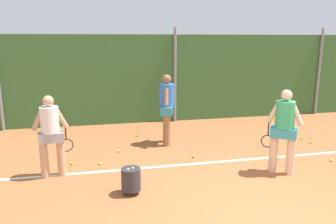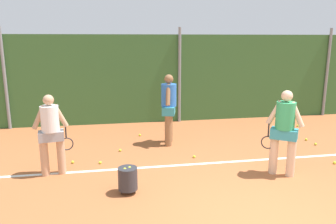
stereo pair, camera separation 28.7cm
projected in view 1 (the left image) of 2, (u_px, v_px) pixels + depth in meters
ground_plane at (225, 173)px, 7.04m from camera, size 29.60×29.60×0.00m
hedge_fence_backdrop at (174, 78)px, 11.32m from camera, size 19.24×0.25×2.96m
fence_post_center at (175, 76)px, 11.13m from camera, size 0.10×0.10×3.20m
fence_post_right at (319, 72)px, 12.28m from camera, size 0.10×0.10×3.20m
court_baseline_paint at (215, 162)px, 7.65m from camera, size 14.06×0.10×0.01m
player_foreground_near at (284, 127)px, 6.85m from camera, size 0.72×0.56×1.81m
player_midcourt at (51, 132)px, 6.68m from camera, size 0.78×0.37×1.72m
player_backcourt_far at (167, 105)px, 8.79m from camera, size 0.45×0.78×1.90m
ball_hopper at (131, 179)px, 6.04m from camera, size 0.36×0.36×0.51m
tennis_ball_0 at (72, 163)px, 7.49m from camera, size 0.07×0.07×0.07m
tennis_ball_2 at (194, 156)px, 7.95m from camera, size 0.07×0.07×0.07m
tennis_ball_3 at (302, 138)px, 9.43m from camera, size 0.07×0.07×0.07m
tennis_ball_5 at (137, 135)px, 9.68m from camera, size 0.07×0.07×0.07m
tennis_ball_7 at (100, 163)px, 7.49m from camera, size 0.07×0.07×0.07m
tennis_ball_8 at (292, 124)px, 10.91m from camera, size 0.07×0.07×0.07m
tennis_ball_10 at (311, 142)px, 9.03m from camera, size 0.07×0.07×0.07m
tennis_ball_11 at (331, 160)px, 7.69m from camera, size 0.07×0.07×0.07m
tennis_ball_12 at (119, 151)px, 8.33m from camera, size 0.07×0.07×0.07m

